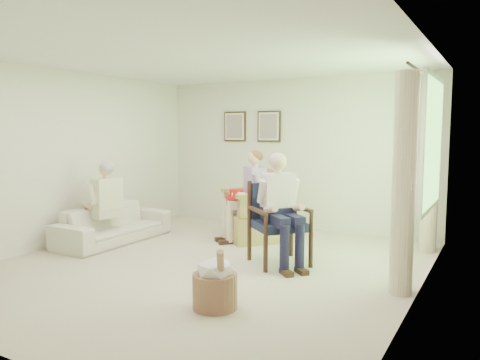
{
  "coord_description": "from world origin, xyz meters",
  "views": [
    {
      "loc": [
        3.23,
        -4.8,
        1.7
      ],
      "look_at": [
        0.17,
        0.57,
        1.05
      ],
      "focal_mm": 35.0,
      "sensor_mm": 36.0,
      "label": 1
    }
  ],
  "objects_px": {
    "person_wicker": "(251,189)",
    "person_dark": "(277,201)",
    "person_sofa": "(104,199)",
    "wood_armchair": "(282,219)",
    "sofa": "(114,224)",
    "red_hat": "(236,195)",
    "hatbox": "(215,283)",
    "wicker_armchair": "(255,218)"
  },
  "relations": [
    {
      "from": "person_wicker",
      "to": "hatbox",
      "type": "relative_size",
      "value": 2.16
    },
    {
      "from": "wicker_armchair",
      "to": "person_sofa",
      "type": "distance_m",
      "value": 2.32
    },
    {
      "from": "person_dark",
      "to": "person_wicker",
      "type": "bearing_deg",
      "value": 84.0
    },
    {
      "from": "wicker_armchair",
      "to": "wood_armchair",
      "type": "height_order",
      "value": "wicker_armchair"
    },
    {
      "from": "hatbox",
      "to": "wicker_armchair",
      "type": "bearing_deg",
      "value": 110.23
    },
    {
      "from": "person_wicker",
      "to": "red_hat",
      "type": "height_order",
      "value": "person_wicker"
    },
    {
      "from": "sofa",
      "to": "red_hat",
      "type": "distance_m",
      "value": 1.94
    },
    {
      "from": "sofa",
      "to": "person_dark",
      "type": "distance_m",
      "value": 2.77
    },
    {
      "from": "person_wicker",
      "to": "person_sofa",
      "type": "height_order",
      "value": "person_wicker"
    },
    {
      "from": "person_sofa",
      "to": "person_wicker",
      "type": "bearing_deg",
      "value": 136.2
    },
    {
      "from": "person_sofa",
      "to": "red_hat",
      "type": "xyz_separation_m",
      "value": [
        1.64,
        1.13,
        0.03
      ]
    },
    {
      "from": "person_dark",
      "to": "wood_armchair",
      "type": "bearing_deg",
      "value": 41.42
    },
    {
      "from": "wicker_armchair",
      "to": "hatbox",
      "type": "height_order",
      "value": "wicker_armchair"
    },
    {
      "from": "wood_armchair",
      "to": "sofa",
      "type": "height_order",
      "value": "wood_armchair"
    },
    {
      "from": "person_wicker",
      "to": "person_dark",
      "type": "xyz_separation_m",
      "value": [
        0.9,
        -0.98,
        0.02
      ]
    },
    {
      "from": "person_dark",
      "to": "person_sofa",
      "type": "xyz_separation_m",
      "value": [
        -2.72,
        -0.28,
        -0.14
      ]
    },
    {
      "from": "person_dark",
      "to": "red_hat",
      "type": "height_order",
      "value": "person_dark"
    },
    {
      "from": "wood_armchair",
      "to": "person_dark",
      "type": "distance_m",
      "value": 0.31
    },
    {
      "from": "sofa",
      "to": "hatbox",
      "type": "bearing_deg",
      "value": -118.37
    },
    {
      "from": "wood_armchair",
      "to": "person_wicker",
      "type": "bearing_deg",
      "value": 89.4
    },
    {
      "from": "wood_armchair",
      "to": "hatbox",
      "type": "relative_size",
      "value": 1.61
    },
    {
      "from": "sofa",
      "to": "person_sofa",
      "type": "relative_size",
      "value": 1.54
    },
    {
      "from": "sofa",
      "to": "hatbox",
      "type": "xyz_separation_m",
      "value": [
        2.82,
        -1.52,
        -0.03
      ]
    },
    {
      "from": "person_wicker",
      "to": "red_hat",
      "type": "relative_size",
      "value": 4.08
    },
    {
      "from": "wood_armchair",
      "to": "person_dark",
      "type": "relative_size",
      "value": 0.73
    },
    {
      "from": "person_wicker",
      "to": "wood_armchair",
      "type": "bearing_deg",
      "value": -0.17
    },
    {
      "from": "person_wicker",
      "to": "person_sofa",
      "type": "distance_m",
      "value": 2.21
    },
    {
      "from": "person_dark",
      "to": "red_hat",
      "type": "bearing_deg",
      "value": 93.26
    },
    {
      "from": "sofa",
      "to": "person_sofa",
      "type": "bearing_deg",
      "value": -180.0
    },
    {
      "from": "wicker_armchair",
      "to": "person_dark",
      "type": "xyz_separation_m",
      "value": [
        0.9,
        -1.13,
        0.48
      ]
    },
    {
      "from": "person_wicker",
      "to": "hatbox",
      "type": "distance_m",
      "value": 2.84
    },
    {
      "from": "red_hat",
      "to": "person_wicker",
      "type": "bearing_deg",
      "value": 38.36
    },
    {
      "from": "person_dark",
      "to": "hatbox",
      "type": "xyz_separation_m",
      "value": [
        0.1,
        -1.61,
        -0.58
      ]
    },
    {
      "from": "wicker_armchair",
      "to": "hatbox",
      "type": "relative_size",
      "value": 1.71
    },
    {
      "from": "person_dark",
      "to": "red_hat",
      "type": "distance_m",
      "value": 1.38
    },
    {
      "from": "red_hat",
      "to": "person_dark",
      "type": "bearing_deg",
      "value": -38.16
    },
    {
      "from": "wood_armchair",
      "to": "hatbox",
      "type": "distance_m",
      "value": 1.81
    },
    {
      "from": "person_wicker",
      "to": "person_sofa",
      "type": "bearing_deg",
      "value": -103.17
    },
    {
      "from": "person_dark",
      "to": "hatbox",
      "type": "relative_size",
      "value": 2.19
    },
    {
      "from": "wicker_armchair",
      "to": "person_wicker",
      "type": "xyz_separation_m",
      "value": [
        -0.0,
        -0.14,
        0.46
      ]
    },
    {
      "from": "person_wicker",
      "to": "person_dark",
      "type": "relative_size",
      "value": 0.99
    },
    {
      "from": "wood_armchair",
      "to": "person_dark",
      "type": "xyz_separation_m",
      "value": [
        0.0,
        -0.17,
        0.26
      ]
    }
  ]
}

